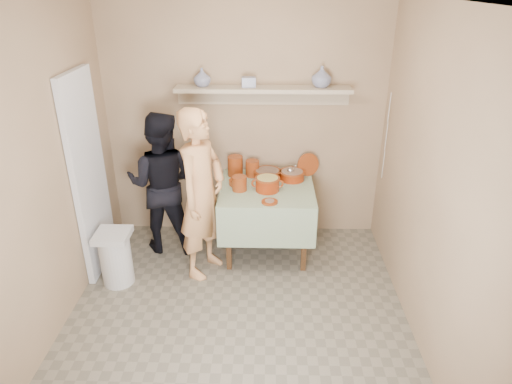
{
  "coord_description": "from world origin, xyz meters",
  "views": [
    {
      "loc": [
        0.25,
        -3.02,
        2.74
      ],
      "look_at": [
        0.15,
        0.75,
        0.95
      ],
      "focal_mm": 32.0,
      "sensor_mm": 36.0,
      "label": 1
    }
  ],
  "objects_px": {
    "person_cook": "(202,195)",
    "trash_bin": "(116,257)",
    "person_helper": "(162,183)",
    "cazuela_rice": "(267,183)",
    "serving_table": "(267,197)"
  },
  "relations": [
    {
      "from": "person_helper",
      "to": "trash_bin",
      "type": "height_order",
      "value": "person_helper"
    },
    {
      "from": "trash_bin",
      "to": "person_helper",
      "type": "bearing_deg",
      "value": 62.88
    },
    {
      "from": "trash_bin",
      "to": "serving_table",
      "type": "bearing_deg",
      "value": 23.63
    },
    {
      "from": "person_cook",
      "to": "person_helper",
      "type": "distance_m",
      "value": 0.65
    },
    {
      "from": "person_helper",
      "to": "serving_table",
      "type": "xyz_separation_m",
      "value": [
        1.11,
        -0.04,
        -0.13
      ]
    },
    {
      "from": "cazuela_rice",
      "to": "trash_bin",
      "type": "bearing_deg",
      "value": -159.48
    },
    {
      "from": "person_cook",
      "to": "trash_bin",
      "type": "bearing_deg",
      "value": 130.32
    },
    {
      "from": "person_helper",
      "to": "cazuela_rice",
      "type": "relative_size",
      "value": 4.66
    },
    {
      "from": "person_cook",
      "to": "trash_bin",
      "type": "relative_size",
      "value": 3.03
    },
    {
      "from": "serving_table",
      "to": "trash_bin",
      "type": "relative_size",
      "value": 1.74
    },
    {
      "from": "cazuela_rice",
      "to": "trash_bin",
      "type": "relative_size",
      "value": 0.59
    },
    {
      "from": "person_cook",
      "to": "cazuela_rice",
      "type": "bearing_deg",
      "value": -40.29
    },
    {
      "from": "person_cook",
      "to": "person_helper",
      "type": "xyz_separation_m",
      "value": [
        -0.48,
        0.43,
        -0.08
      ]
    },
    {
      "from": "person_cook",
      "to": "serving_table",
      "type": "relative_size",
      "value": 1.75
    },
    {
      "from": "person_cook",
      "to": "trash_bin",
      "type": "xyz_separation_m",
      "value": [
        -0.83,
        -0.24,
        -0.57
      ]
    }
  ]
}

